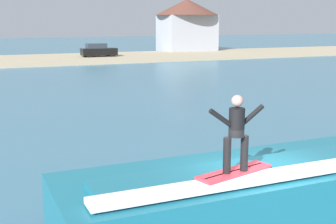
{
  "coord_description": "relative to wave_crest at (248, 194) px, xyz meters",
  "views": [
    {
      "loc": [
        -5.61,
        -7.64,
        4.63
      ],
      "look_at": [
        0.03,
        5.28,
        1.81
      ],
      "focal_mm": 48.52,
      "sensor_mm": 36.0,
      "label": 1
    }
  ],
  "objects": [
    {
      "name": "house_gabled_white",
      "position": [
        25.87,
        56.55,
        3.92
      ],
      "size": [
        9.82,
        9.82,
        8.04
      ],
      "color": "#9EA3AD",
      "rests_on": "ground_plane"
    },
    {
      "name": "car_far_shore",
      "position": [
        9.72,
        49.47,
        0.23
      ],
      "size": [
        4.55,
        2.08,
        1.86
      ],
      "color": "black",
      "rests_on": "ground_plane"
    },
    {
      "name": "surfboard",
      "position": [
        -0.77,
        -0.62,
        0.84
      ],
      "size": [
        1.87,
        0.89,
        0.06
      ],
      "color": "#D8333F",
      "rests_on": "wave_crest"
    },
    {
      "name": "shoreline_bank",
      "position": [
        -0.03,
        48.62,
        -0.65
      ],
      "size": [
        120.0,
        17.07,
        0.15
      ],
      "color": "tan",
      "rests_on": "ground_plane"
    },
    {
      "name": "wave_crest",
      "position": [
        0.0,
        0.0,
        0.0
      ],
      "size": [
        8.79,
        2.87,
        1.53
      ],
      "color": "#1B687D",
      "rests_on": "ground_plane"
    },
    {
      "name": "surfer",
      "position": [
        -0.81,
        -0.69,
        1.77
      ],
      "size": [
        1.28,
        0.32,
        1.6
      ],
      "color": "black",
      "rests_on": "surfboard"
    }
  ]
}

